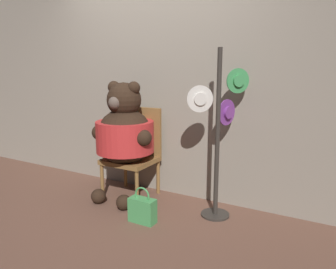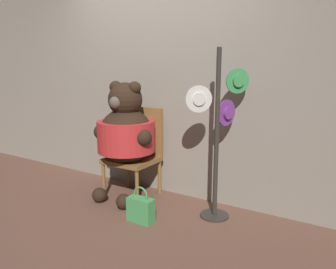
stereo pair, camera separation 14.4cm
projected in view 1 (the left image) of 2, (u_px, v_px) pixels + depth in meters
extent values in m
plane|color=brown|center=(123.00, 211.00, 3.34)|extent=(14.00, 14.00, 0.00)
cube|color=gray|center=(159.00, 71.00, 3.69)|extent=(8.00, 0.10, 2.79)
cylinder|color=olive|center=(102.00, 181.00, 3.63)|extent=(0.04, 0.04, 0.39)
cylinder|color=olive|center=(137.00, 189.00, 3.40)|extent=(0.04, 0.04, 0.39)
cylinder|color=olive|center=(125.00, 171.00, 3.99)|extent=(0.04, 0.04, 0.39)
cylinder|color=olive|center=(158.00, 177.00, 3.77)|extent=(0.04, 0.04, 0.39)
cube|color=olive|center=(130.00, 160.00, 3.65)|extent=(0.53, 0.49, 0.05)
cube|color=olive|center=(141.00, 131.00, 3.79)|extent=(0.53, 0.04, 0.55)
sphere|color=black|center=(125.00, 137.00, 3.54)|extent=(0.61, 0.61, 0.61)
cylinder|color=red|center=(125.00, 137.00, 3.54)|extent=(0.62, 0.62, 0.34)
sphere|color=black|center=(124.00, 100.00, 3.46)|extent=(0.37, 0.37, 0.37)
sphere|color=black|center=(114.00, 87.00, 3.49)|extent=(0.13, 0.13, 0.13)
sphere|color=black|center=(134.00, 88.00, 3.37)|extent=(0.13, 0.13, 0.13)
sphere|color=brown|center=(115.00, 103.00, 3.33)|extent=(0.13, 0.13, 0.13)
sphere|color=black|center=(100.00, 132.00, 3.61)|extent=(0.17, 0.17, 0.17)
sphere|color=black|center=(143.00, 138.00, 3.33)|extent=(0.17, 0.17, 0.17)
sphere|color=black|center=(98.00, 196.00, 3.51)|extent=(0.16, 0.16, 0.16)
sphere|color=black|center=(124.00, 202.00, 3.35)|extent=(0.16, 0.16, 0.16)
cylinder|color=#332D28|center=(215.00, 214.00, 3.23)|extent=(0.28, 0.28, 0.02)
cylinder|color=#332D28|center=(217.00, 136.00, 3.07)|extent=(0.04, 0.04, 1.61)
cylinder|color=silver|center=(200.00, 99.00, 2.97)|extent=(0.20, 0.16, 0.25)
cylinder|color=silver|center=(200.00, 99.00, 2.97)|extent=(0.12, 0.11, 0.12)
cylinder|color=#3D9351|center=(238.00, 81.00, 3.03)|extent=(0.17, 0.18, 0.23)
cylinder|color=#3D9351|center=(238.00, 81.00, 3.03)|extent=(0.12, 0.12, 0.11)
cylinder|color=#7A388E|center=(227.00, 112.00, 3.12)|extent=(0.08, 0.24, 0.25)
cylinder|color=#7A388E|center=(227.00, 112.00, 3.12)|extent=(0.10, 0.13, 0.12)
cube|color=#479E56|center=(142.00, 210.00, 3.07)|extent=(0.26, 0.12, 0.23)
torus|color=#479E56|center=(142.00, 195.00, 3.04)|extent=(0.16, 0.02, 0.16)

